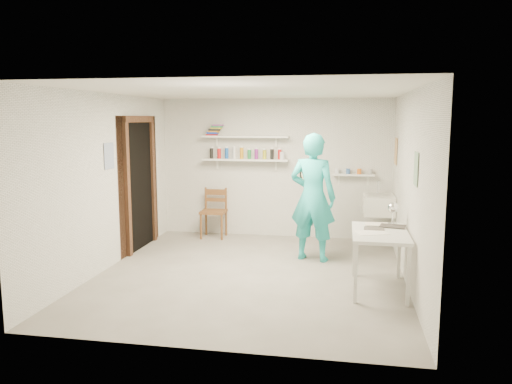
% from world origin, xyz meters
% --- Properties ---
extents(floor, '(4.00, 4.50, 0.02)m').
position_xyz_m(floor, '(0.00, 0.00, -0.01)').
color(floor, slate).
rests_on(floor, ground).
extents(ceiling, '(4.00, 4.50, 0.02)m').
position_xyz_m(ceiling, '(0.00, 0.00, 2.41)').
color(ceiling, silver).
rests_on(ceiling, wall_back).
extents(wall_back, '(4.00, 0.02, 2.40)m').
position_xyz_m(wall_back, '(0.00, 2.26, 1.20)').
color(wall_back, silver).
rests_on(wall_back, ground).
extents(wall_front, '(4.00, 0.02, 2.40)m').
position_xyz_m(wall_front, '(0.00, -2.26, 1.20)').
color(wall_front, silver).
rests_on(wall_front, ground).
extents(wall_left, '(0.02, 4.50, 2.40)m').
position_xyz_m(wall_left, '(-2.01, 0.00, 1.20)').
color(wall_left, silver).
rests_on(wall_left, ground).
extents(wall_right, '(0.02, 4.50, 2.40)m').
position_xyz_m(wall_right, '(2.01, 0.00, 1.20)').
color(wall_right, silver).
rests_on(wall_right, ground).
extents(doorway_recess, '(0.02, 0.90, 2.00)m').
position_xyz_m(doorway_recess, '(-1.99, 1.05, 1.00)').
color(doorway_recess, black).
rests_on(doorway_recess, wall_left).
extents(corridor_box, '(1.40, 1.50, 2.10)m').
position_xyz_m(corridor_box, '(-2.70, 1.05, 1.05)').
color(corridor_box, brown).
rests_on(corridor_box, ground).
extents(door_lintel, '(0.06, 1.05, 0.10)m').
position_xyz_m(door_lintel, '(-1.97, 1.05, 2.05)').
color(door_lintel, brown).
rests_on(door_lintel, wall_left).
extents(door_jamb_near, '(0.06, 0.10, 2.00)m').
position_xyz_m(door_jamb_near, '(-1.97, 0.55, 1.00)').
color(door_jamb_near, brown).
rests_on(door_jamb_near, ground).
extents(door_jamb_far, '(0.06, 0.10, 2.00)m').
position_xyz_m(door_jamb_far, '(-1.97, 1.55, 1.00)').
color(door_jamb_far, brown).
rests_on(door_jamb_far, ground).
extents(shelf_lower, '(1.50, 0.22, 0.03)m').
position_xyz_m(shelf_lower, '(-0.50, 2.13, 1.35)').
color(shelf_lower, white).
rests_on(shelf_lower, wall_back).
extents(shelf_upper, '(1.50, 0.22, 0.03)m').
position_xyz_m(shelf_upper, '(-0.50, 2.13, 1.75)').
color(shelf_upper, white).
rests_on(shelf_upper, wall_back).
extents(ledge_shelf, '(0.70, 0.14, 0.03)m').
position_xyz_m(ledge_shelf, '(1.35, 2.17, 1.12)').
color(ledge_shelf, white).
rests_on(ledge_shelf, wall_back).
extents(poster_left, '(0.01, 0.28, 0.36)m').
position_xyz_m(poster_left, '(-1.99, 0.05, 1.55)').
color(poster_left, '#334C7F').
rests_on(poster_left, wall_left).
extents(poster_right_a, '(0.01, 0.34, 0.42)m').
position_xyz_m(poster_right_a, '(1.99, 1.80, 1.55)').
color(poster_right_a, '#995933').
rests_on(poster_right_a, wall_right).
extents(poster_right_b, '(0.01, 0.30, 0.38)m').
position_xyz_m(poster_right_b, '(1.99, -0.55, 1.50)').
color(poster_right_b, '#3F724C').
rests_on(poster_right_b, wall_right).
extents(belfast_sink, '(0.48, 0.60, 0.30)m').
position_xyz_m(belfast_sink, '(1.75, 1.70, 0.70)').
color(belfast_sink, white).
rests_on(belfast_sink, wall_right).
extents(man, '(0.76, 0.59, 1.86)m').
position_xyz_m(man, '(0.76, 0.83, 0.93)').
color(man, '#25BBBD').
rests_on(man, ground).
extents(wall_clock, '(0.33, 0.11, 0.33)m').
position_xyz_m(wall_clock, '(0.71, 1.05, 1.24)').
color(wall_clock, beige).
rests_on(wall_clock, man).
extents(wooden_chair, '(0.43, 0.41, 0.91)m').
position_xyz_m(wooden_chair, '(-1.02, 1.92, 0.46)').
color(wooden_chair, brown).
rests_on(wooden_chair, ground).
extents(work_table, '(0.65, 1.08, 0.72)m').
position_xyz_m(work_table, '(1.64, -0.33, 0.36)').
color(work_table, silver).
rests_on(work_table, ground).
extents(desk_lamp, '(0.14, 0.14, 0.14)m').
position_xyz_m(desk_lamp, '(1.82, 0.10, 0.94)').
color(desk_lamp, white).
rests_on(desk_lamp, work_table).
extents(spray_cans, '(1.32, 0.06, 0.17)m').
position_xyz_m(spray_cans, '(-0.50, 2.13, 1.45)').
color(spray_cans, black).
rests_on(spray_cans, shelf_lower).
extents(book_stack, '(0.30, 0.14, 0.20)m').
position_xyz_m(book_stack, '(-1.04, 2.13, 1.86)').
color(book_stack, red).
rests_on(book_stack, shelf_upper).
extents(ledge_pots, '(0.48, 0.07, 0.09)m').
position_xyz_m(ledge_pots, '(1.35, 2.17, 1.18)').
color(ledge_pots, silver).
rests_on(ledge_pots, ledge_shelf).
extents(papers, '(0.30, 0.22, 0.02)m').
position_xyz_m(papers, '(1.64, -0.33, 0.73)').
color(papers, silver).
rests_on(papers, work_table).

